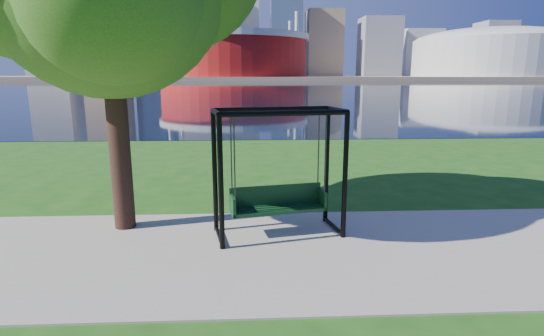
{
  "coord_description": "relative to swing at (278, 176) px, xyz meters",
  "views": [
    {
      "loc": [
        -0.47,
        -7.12,
        2.91
      ],
      "look_at": [
        -0.12,
        0.0,
        1.34
      ],
      "focal_mm": 28.0,
      "sensor_mm": 36.0,
      "label": 1
    }
  ],
  "objects": [
    {
      "name": "skyline",
      "position": [
        -4.27,
        319.07,
        34.76
      ],
      "size": [
        392.0,
        66.0,
        96.5
      ],
      "color": "gray",
      "rests_on": "far_bank"
    },
    {
      "name": "arena",
      "position": [
        135.0,
        234.68,
        14.75
      ],
      "size": [
        84.0,
        84.0,
        26.56
      ],
      "color": "beige",
      "rests_on": "far_bank"
    },
    {
      "name": "ground",
      "position": [
        -0.0,
        -0.32,
        -1.13
      ],
      "size": [
        900.0,
        900.0,
        0.0
      ],
      "primitive_type": "plane",
      "color": "#1E5114",
      "rests_on": "ground"
    },
    {
      "name": "river",
      "position": [
        -0.0,
        101.68,
        -1.12
      ],
      "size": [
        900.0,
        180.0,
        0.02
      ],
      "primitive_type": "cube",
      "color": "black",
      "rests_on": "ground"
    },
    {
      "name": "far_bank",
      "position": [
        -0.0,
        305.68,
        -0.13
      ],
      "size": [
        900.0,
        228.0,
        2.0
      ],
      "primitive_type": "cube",
      "color": "#937F60",
      "rests_on": "ground"
    },
    {
      "name": "swing",
      "position": [
        0.0,
        0.0,
        0.0
      ],
      "size": [
        2.43,
        1.4,
        2.34
      ],
      "rotation": [
        0.0,
        0.0,
        0.19
      ],
      "color": "black",
      "rests_on": "ground"
    },
    {
      "name": "path",
      "position": [
        -0.0,
        -0.82,
        -1.11
      ],
      "size": [
        120.0,
        4.0,
        0.03
      ],
      "primitive_type": "cube",
      "color": "#9E937F",
      "rests_on": "ground"
    },
    {
      "name": "stadium",
      "position": [
        -10.0,
        234.68,
        13.1
      ],
      "size": [
        83.0,
        83.0,
        32.0
      ],
      "color": "maroon",
      "rests_on": "far_bank"
    }
  ]
}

